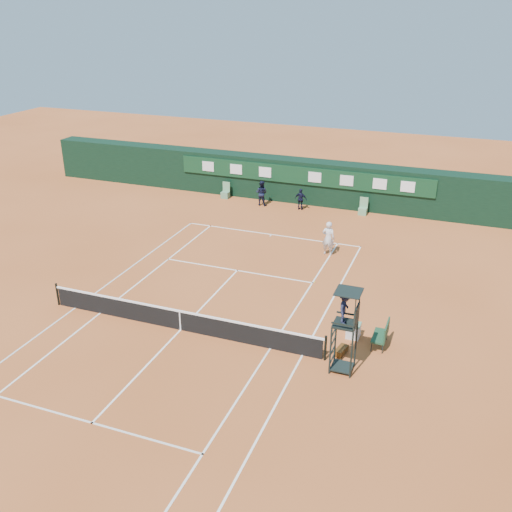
{
  "coord_description": "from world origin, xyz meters",
  "views": [
    {
      "loc": [
        10.57,
        -18.7,
        12.93
      ],
      "look_at": [
        1.21,
        6.0,
        1.2
      ],
      "focal_mm": 40.0,
      "sensor_mm": 36.0,
      "label": 1
    }
  ],
  "objects_px": {
    "umpire_chair": "(345,314)",
    "player_bench": "(383,334)",
    "tennis_net": "(180,320)",
    "player": "(328,238)",
    "cooler": "(353,330)"
  },
  "relations": [
    {
      "from": "tennis_net",
      "to": "cooler",
      "type": "height_order",
      "value": "tennis_net"
    },
    {
      "from": "player",
      "to": "player_bench",
      "type": "bearing_deg",
      "value": 122.47
    },
    {
      "from": "tennis_net",
      "to": "cooler",
      "type": "bearing_deg",
      "value": 16.27
    },
    {
      "from": "umpire_chair",
      "to": "player_bench",
      "type": "relative_size",
      "value": 2.85
    },
    {
      "from": "player_bench",
      "to": "cooler",
      "type": "height_order",
      "value": "player_bench"
    },
    {
      "from": "tennis_net",
      "to": "player",
      "type": "distance_m",
      "value": 10.89
    },
    {
      "from": "tennis_net",
      "to": "player_bench",
      "type": "height_order",
      "value": "same"
    },
    {
      "from": "umpire_chair",
      "to": "player",
      "type": "relative_size",
      "value": 1.73
    },
    {
      "from": "tennis_net",
      "to": "player_bench",
      "type": "distance_m",
      "value": 8.53
    },
    {
      "from": "player_bench",
      "to": "player",
      "type": "relative_size",
      "value": 0.61
    },
    {
      "from": "player_bench",
      "to": "player",
      "type": "height_order",
      "value": "player"
    },
    {
      "from": "umpire_chair",
      "to": "cooler",
      "type": "xyz_separation_m",
      "value": [
        -0.08,
        2.49,
        -2.13
      ]
    },
    {
      "from": "umpire_chair",
      "to": "tennis_net",
      "type": "bearing_deg",
      "value": 176.66
    },
    {
      "from": "tennis_net",
      "to": "cooler",
      "type": "xyz_separation_m",
      "value": [
        7.09,
        2.07,
        -0.18
      ]
    },
    {
      "from": "tennis_net",
      "to": "player",
      "type": "relative_size",
      "value": 6.54
    }
  ]
}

